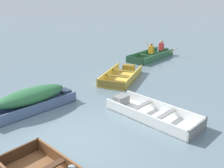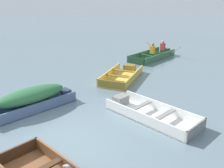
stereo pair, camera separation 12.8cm
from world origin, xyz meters
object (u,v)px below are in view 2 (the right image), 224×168
at_px(rowboat_green_with_crew, 154,55).
at_px(skiff_white_near_moored, 148,113).
at_px(skiff_yellow_mid_moored, 123,76).
at_px(skiff_slate_blue_far_moored, 32,97).

bearing_deg(rowboat_green_with_crew, skiff_white_near_moored, -104.79).
bearing_deg(skiff_yellow_mid_moored, rowboat_green_with_crew, 57.51).
bearing_deg(skiff_white_near_moored, skiff_yellow_mid_moored, 95.30).
height_order(skiff_yellow_mid_moored, skiff_slate_blue_far_moored, skiff_slate_blue_far_moored).
bearing_deg(skiff_slate_blue_far_moored, skiff_yellow_mid_moored, 41.67).
bearing_deg(skiff_slate_blue_far_moored, rowboat_green_with_crew, 49.44).
bearing_deg(skiff_white_near_moored, skiff_slate_blue_far_moored, 167.30).
relative_size(skiff_white_near_moored, rowboat_green_with_crew, 0.90).
bearing_deg(skiff_yellow_mid_moored, skiff_white_near_moored, -84.70).
distance_m(skiff_yellow_mid_moored, rowboat_green_with_crew, 4.38).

